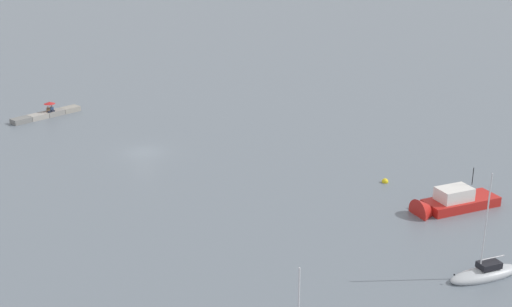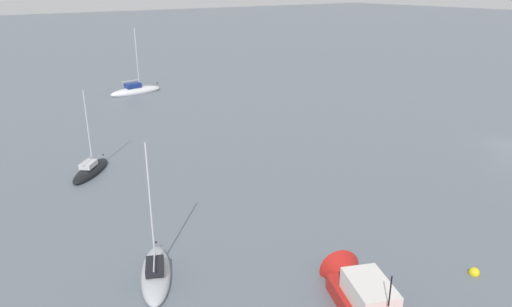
% 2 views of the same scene
% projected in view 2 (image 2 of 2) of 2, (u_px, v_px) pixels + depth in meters
% --- Properties ---
extents(ground_plane, '(500.00, 500.00, 0.00)m').
position_uv_depth(ground_plane, '(506.00, 146.00, 47.62)').
color(ground_plane, slate).
extents(sailboat_black_near, '(5.26, 5.11, 7.53)m').
position_uv_depth(sailboat_black_near, '(91.00, 170.00, 40.66)').
color(sailboat_black_near, black).
rests_on(sailboat_black_near, ground_plane).
extents(sailboat_white_mid, '(2.90, 8.13, 9.88)m').
position_uv_depth(sailboat_white_mid, '(136.00, 91.00, 69.83)').
color(sailboat_white_mid, silver).
rests_on(sailboat_white_mid, ground_plane).
extents(sailboat_grey_outer, '(5.84, 3.96, 8.19)m').
position_uv_depth(sailboat_grey_outer, '(156.00, 273.00, 26.24)').
color(sailboat_grey_outer, '#ADB2B7').
rests_on(sailboat_grey_outer, ground_plane).
extents(motorboat_red_near, '(8.28, 5.47, 4.47)m').
position_uv_depth(motorboat_red_near, '(364.00, 301.00, 23.65)').
color(motorboat_red_near, red).
rests_on(motorboat_red_near, ground_plane).
extents(mooring_buoy_near, '(0.61, 0.61, 0.61)m').
position_uv_depth(mooring_buoy_near, '(474.00, 273.00, 26.63)').
color(mooring_buoy_near, yellow).
rests_on(mooring_buoy_near, ground_plane).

